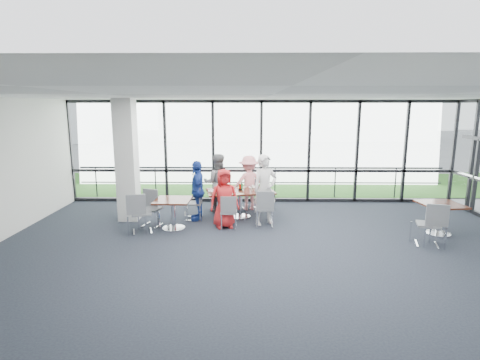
{
  "coord_description": "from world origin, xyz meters",
  "views": [
    {
      "loc": [
        -0.51,
        -6.67,
        2.97
      ],
      "look_at": [
        -0.63,
        2.93,
        1.1
      ],
      "focal_mm": 28.0,
      "sensor_mm": 36.0,
      "label": 1
    }
  ],
  "objects_px": {
    "chair_main_fr": "(249,194)",
    "chair_spare_lb": "(151,209)",
    "chair_main_fl": "(220,195)",
    "chair_main_nr": "(265,208)",
    "structural_column": "(127,161)",
    "diner_end": "(198,190)",
    "chair_main_end": "(193,203)",
    "side_table_right": "(441,208)",
    "chair_main_nl": "(229,212)",
    "diner_near_right": "(265,190)",
    "chair_spare_r": "(428,224)",
    "main_table": "(240,195)",
    "diner_far_right": "(249,183)",
    "diner_far_left": "(217,183)",
    "diner_near_left": "(224,198)",
    "side_table_left": "(173,204)",
    "chair_spare_la": "(142,213)"
  },
  "relations": [
    {
      "from": "chair_main_fr",
      "to": "chair_spare_lb",
      "type": "bearing_deg",
      "value": 15.03
    },
    {
      "from": "chair_main_fl",
      "to": "chair_main_nr",
      "type": "bearing_deg",
      "value": 124.58
    },
    {
      "from": "structural_column",
      "to": "diner_end",
      "type": "height_order",
      "value": "structural_column"
    },
    {
      "from": "structural_column",
      "to": "chair_main_end",
      "type": "relative_size",
      "value": 3.6
    },
    {
      "from": "side_table_right",
      "to": "chair_main_nl",
      "type": "height_order",
      "value": "chair_main_nl"
    },
    {
      "from": "diner_near_right",
      "to": "chair_main_nl",
      "type": "height_order",
      "value": "diner_near_right"
    },
    {
      "from": "chair_main_fr",
      "to": "chair_main_end",
      "type": "xyz_separation_m",
      "value": [
        -1.5,
        -1.16,
        0.03
      ]
    },
    {
      "from": "structural_column",
      "to": "chair_spare_r",
      "type": "distance_m",
      "value": 7.4
    },
    {
      "from": "structural_column",
      "to": "diner_near_right",
      "type": "relative_size",
      "value": 1.77
    },
    {
      "from": "chair_main_end",
      "to": "chair_spare_r",
      "type": "xyz_separation_m",
      "value": [
        5.37,
        -1.89,
        0.03
      ]
    },
    {
      "from": "main_table",
      "to": "chair_main_fr",
      "type": "distance_m",
      "value": 1.01
    },
    {
      "from": "structural_column",
      "to": "chair_main_fl",
      "type": "xyz_separation_m",
      "value": [
        2.37,
        1.01,
        -1.17
      ]
    },
    {
      "from": "diner_end",
      "to": "diner_far_right",
      "type": "bearing_deg",
      "value": 119.06
    },
    {
      "from": "diner_far_right",
      "to": "chair_main_fr",
      "type": "bearing_deg",
      "value": -105.32
    },
    {
      "from": "chair_main_fl",
      "to": "structural_column",
      "type": "bearing_deg",
      "value": 18.99
    },
    {
      "from": "chair_main_nl",
      "to": "chair_spare_lb",
      "type": "height_order",
      "value": "chair_spare_lb"
    },
    {
      "from": "diner_end",
      "to": "chair_main_end",
      "type": "xyz_separation_m",
      "value": [
        -0.12,
        0.03,
        -0.36
      ]
    },
    {
      "from": "side_table_right",
      "to": "chair_main_end",
      "type": "height_order",
      "value": "chair_main_end"
    },
    {
      "from": "side_table_right",
      "to": "diner_end",
      "type": "xyz_separation_m",
      "value": [
        -5.87,
        1.11,
        0.16
      ]
    },
    {
      "from": "main_table",
      "to": "chair_main_fr",
      "type": "relative_size",
      "value": 2.33
    },
    {
      "from": "diner_far_right",
      "to": "diner_far_left",
      "type": "bearing_deg",
      "value": -4.75
    },
    {
      "from": "main_table",
      "to": "diner_far_right",
      "type": "height_order",
      "value": "diner_far_right"
    },
    {
      "from": "diner_near_left",
      "to": "chair_main_fl",
      "type": "bearing_deg",
      "value": 82.59
    },
    {
      "from": "structural_column",
      "to": "side_table_left",
      "type": "relative_size",
      "value": 3.62
    },
    {
      "from": "diner_near_left",
      "to": "chair_main_fl",
      "type": "height_order",
      "value": "diner_near_left"
    },
    {
      "from": "side_table_left",
      "to": "side_table_right",
      "type": "distance_m",
      "value": 6.39
    },
    {
      "from": "diner_near_left",
      "to": "chair_main_fl",
      "type": "relative_size",
      "value": 1.75
    },
    {
      "from": "chair_main_fl",
      "to": "chair_main_fr",
      "type": "xyz_separation_m",
      "value": [
        0.85,
        0.18,
        -0.01
      ]
    },
    {
      "from": "chair_spare_lb",
      "to": "diner_far_right",
      "type": "bearing_deg",
      "value": -130.02
    },
    {
      "from": "chair_main_fr",
      "to": "chair_spare_r",
      "type": "xyz_separation_m",
      "value": [
        3.87,
        -3.04,
        0.06
      ]
    },
    {
      "from": "chair_main_nr",
      "to": "chair_spare_lb",
      "type": "height_order",
      "value": "chair_main_nr"
    },
    {
      "from": "side_table_right",
      "to": "diner_end",
      "type": "distance_m",
      "value": 5.97
    },
    {
      "from": "diner_near_right",
      "to": "diner_far_right",
      "type": "height_order",
      "value": "diner_near_right"
    },
    {
      "from": "side_table_right",
      "to": "chair_spare_lb",
      "type": "bearing_deg",
      "value": 175.6
    },
    {
      "from": "chair_main_fl",
      "to": "chair_spare_r",
      "type": "bearing_deg",
      "value": 144.6
    },
    {
      "from": "diner_far_left",
      "to": "chair_spare_la",
      "type": "distance_m",
      "value": 2.58
    },
    {
      "from": "diner_near_left",
      "to": "chair_main_nl",
      "type": "bearing_deg",
      "value": -43.54
    },
    {
      "from": "side_table_left",
      "to": "chair_main_fr",
      "type": "bearing_deg",
      "value": 46.32
    },
    {
      "from": "diner_far_right",
      "to": "chair_main_fl",
      "type": "xyz_separation_m",
      "value": [
        -0.85,
        -0.02,
        -0.37
      ]
    },
    {
      "from": "chair_main_nl",
      "to": "chair_main_end",
      "type": "relative_size",
      "value": 0.93
    },
    {
      "from": "diner_far_left",
      "to": "chair_main_fr",
      "type": "xyz_separation_m",
      "value": [
        0.91,
        0.33,
        -0.42
      ]
    },
    {
      "from": "main_table",
      "to": "diner_near_left",
      "type": "height_order",
      "value": "diner_near_left"
    },
    {
      "from": "diner_end",
      "to": "chair_spare_r",
      "type": "bearing_deg",
      "value": 62.71
    },
    {
      "from": "chair_spare_la",
      "to": "diner_near_right",
      "type": "bearing_deg",
      "value": -4.19
    },
    {
      "from": "structural_column",
      "to": "diner_far_left",
      "type": "relative_size",
      "value": 1.91
    },
    {
      "from": "diner_near_left",
      "to": "chair_main_nl",
      "type": "xyz_separation_m",
      "value": [
        0.11,
        -0.06,
        -0.33
      ]
    },
    {
      "from": "structural_column",
      "to": "side_table_right",
      "type": "xyz_separation_m",
      "value": [
        7.7,
        -1.11,
        -0.96
      ]
    },
    {
      "from": "main_table",
      "to": "chair_main_fl",
      "type": "distance_m",
      "value": 1.0
    },
    {
      "from": "chair_spare_r",
      "to": "chair_main_fr",
      "type": "bearing_deg",
      "value": 159.58
    },
    {
      "from": "diner_near_left",
      "to": "chair_spare_lb",
      "type": "distance_m",
      "value": 1.87
    }
  ]
}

